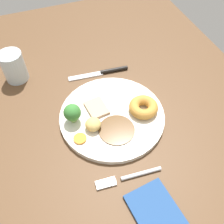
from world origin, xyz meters
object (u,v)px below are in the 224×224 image
object	(u,v)px
roast_potato_left	(93,124)
water_glass	(14,67)
meat_slice_main	(97,108)
knife	(104,72)
dinner_plate	(112,116)
broccoli_floret	(73,114)
fork	(127,177)
yorkshire_pudding	(143,107)
folded_napkin	(155,210)
carrot_coin_front	(80,139)

from	to	relation	value
roast_potato_left	water_glass	world-z (taller)	water_glass
meat_slice_main	knife	bearing A→B (deg)	-26.32
dinner_plate	broccoli_floret	size ratio (longest dim) A/B	5.08
fork	knife	xyz separation A→B (cm)	(34.11, -6.55, 0.06)
roast_potato_left	knife	bearing A→B (deg)	-26.20
dinner_plate	roast_potato_left	bearing A→B (deg)	111.97
broccoli_floret	dinner_plate	bearing A→B (deg)	-97.63
yorkshire_pudding	roast_potato_left	world-z (taller)	roast_potato_left
water_glass	folded_napkin	bearing A→B (deg)	-157.08
yorkshire_pudding	fork	distance (cm)	19.19
roast_potato_left	carrot_coin_front	world-z (taller)	roast_potato_left
dinner_plate	carrot_coin_front	distance (cm)	10.92
carrot_coin_front	knife	size ratio (longest dim) A/B	0.17
dinner_plate	roast_potato_left	xyz separation A→B (cm)	(-2.37, 5.86, 2.19)
fork	knife	distance (cm)	34.73
dinner_plate	water_glass	xyz separation A→B (cm)	(24.14, 21.34, 3.81)
carrot_coin_front	water_glass	world-z (taller)	water_glass
knife	broccoli_floret	bearing A→B (deg)	54.38
roast_potato_left	knife	distance (cm)	21.68
meat_slice_main	folded_napkin	bearing A→B (deg)	-174.21
carrot_coin_front	fork	xyz separation A→B (cm)	(-12.71, -7.03, -1.26)
carrot_coin_front	folded_napkin	distance (cm)	23.46
broccoli_floret	folded_napkin	distance (cm)	29.04
dinner_plate	meat_slice_main	xyz separation A→B (cm)	(3.17, 3.18, 1.10)
yorkshire_pudding	broccoli_floret	distance (cm)	18.37
folded_napkin	meat_slice_main	bearing A→B (deg)	5.79
broccoli_floret	yorkshire_pudding	bearing A→B (deg)	-99.32
carrot_coin_front	water_glass	distance (cm)	30.90
meat_slice_main	carrot_coin_front	xyz separation A→B (cm)	(-7.61, 6.76, -0.15)
fork	knife	bearing A→B (deg)	-96.22
dinner_plate	roast_potato_left	size ratio (longest dim) A/B	6.86
fork	dinner_plate	bearing A→B (deg)	-94.96
yorkshire_pudding	fork	bearing A→B (deg)	144.51
meat_slice_main	fork	bearing A→B (deg)	-179.23
meat_slice_main	fork	distance (cm)	20.37
carrot_coin_front	folded_napkin	size ratio (longest dim) A/B	0.29
broccoli_floret	knife	bearing A→B (deg)	-40.87
folded_napkin	broccoli_floret	bearing A→B (deg)	19.60
yorkshire_pudding	knife	bearing A→B (deg)	13.62
dinner_plate	water_glass	size ratio (longest dim) A/B	3.05
broccoli_floret	knife	distance (cm)	21.08
carrot_coin_front	broccoli_floret	xyz separation A→B (cm)	(5.76, -0.05, 2.87)
meat_slice_main	water_glass	bearing A→B (deg)	40.90
roast_potato_left	broccoli_floret	bearing A→B (deg)	47.46
knife	water_glass	world-z (taller)	water_glass
carrot_coin_front	folded_napkin	world-z (taller)	carrot_coin_front
folded_napkin	dinner_plate	bearing A→B (deg)	-0.55
dinner_plate	yorkshire_pudding	world-z (taller)	yorkshire_pudding
meat_slice_main	roast_potato_left	world-z (taller)	roast_potato_left
carrot_coin_front	roast_potato_left	bearing A→B (deg)	-63.09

